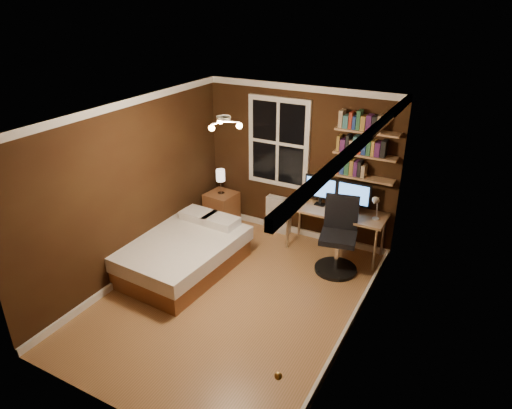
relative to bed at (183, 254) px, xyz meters
The scene contains 24 objects.
floor 1.06m from the bed, 14.19° to the right, with size 4.20×4.20×0.00m, color olive.
wall_back 2.32m from the bed, 61.61° to the left, with size 3.20×0.04×2.50m, color black.
wall_left 1.18m from the bed, 157.24° to the right, with size 0.04×4.20×2.50m, color black.
wall_right 2.79m from the bed, ahead, with size 0.04×4.20×2.50m, color black.
ceiling 2.46m from the bed, 14.19° to the right, with size 3.20×4.20×0.02m, color white.
window 2.31m from the bed, 70.31° to the left, with size 1.06×0.06×1.46m, color white.
door 3.24m from the bed, 34.85° to the right, with size 0.03×0.82×2.05m, color black, non-canonical shape.
door_knob 3.38m from the bed, 39.52° to the right, with size 0.06×0.06×0.06m, color gold.
ceiling_fixture 2.38m from the bed, 19.44° to the right, with size 0.44×0.44×0.18m, color beige, non-canonical shape.
bookshelf_lower 2.88m from the bed, 39.73° to the left, with size 0.92×0.22×0.03m, color #A57E50.
books_row_lower 2.92m from the bed, 39.73° to the left, with size 0.42×0.16×0.23m, color maroon, non-canonical shape.
bookshelf_middle 3.01m from the bed, 39.73° to the left, with size 0.92×0.22×0.03m, color #A57E50.
books_row_middle 3.07m from the bed, 39.73° to the left, with size 0.66×0.16×0.23m, color navy, non-canonical shape.
bookshelf_upper 3.18m from the bed, 39.73° to the left, with size 0.92×0.22×0.03m, color #A57E50.
books_row_upper 3.25m from the bed, 39.73° to the left, with size 0.54×0.16×0.23m, color #275B3A, non-canonical shape.
bed is the anchor object (origin of this frame).
nightstand 1.52m from the bed, 100.34° to the left, with size 0.47×0.47×0.59m, color brown.
bedside_lamp 1.61m from the bed, 100.34° to the left, with size 0.15×0.15×0.43m, color #F3E3CD, non-canonical shape.
radiator 1.88m from the bed, 67.55° to the left, with size 0.42×0.15×0.63m, color silver.
desk 2.38m from the bed, 41.05° to the left, with size 1.51×0.57×0.72m.
monitor_left 2.30m from the bed, 47.63° to the left, with size 0.52×0.12×0.47m, color black, non-canonical shape.
monitor_right 2.66m from the bed, 39.05° to the left, with size 0.52×0.12×0.47m, color black, non-canonical shape.
desk_lamp 2.87m from the bed, 31.46° to the left, with size 0.14×0.32×0.44m, color silver, non-canonical shape.
office_chair 2.27m from the bed, 28.81° to the left, with size 0.62×0.62×1.12m.
Camera 1 is at (2.66, -4.28, 3.74)m, focal length 32.00 mm.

